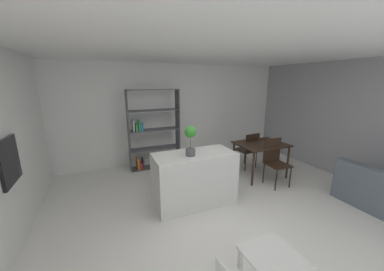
% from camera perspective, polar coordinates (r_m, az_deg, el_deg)
% --- Properties ---
extents(ground_plane, '(9.34, 9.34, 0.00)m').
position_cam_1_polar(ground_plane, '(3.72, 6.55, -20.67)').
color(ground_plane, silver).
extents(ceiling_slab, '(6.79, 5.81, 0.06)m').
position_cam_1_polar(ceiling_slab, '(3.10, 7.99, 22.77)').
color(ceiling_slab, white).
rests_on(ceiling_slab, ground_plane).
extents(back_partition, '(6.79, 0.06, 2.56)m').
position_cam_1_polar(back_partition, '(5.79, -7.18, 5.63)').
color(back_partition, white).
rests_on(back_partition, ground_plane).
extents(right_partition_gray, '(0.06, 5.81, 2.56)m').
position_cam_1_polar(right_partition_gray, '(5.64, 38.37, 2.49)').
color(right_partition_gray, '#9E9EA3').
rests_on(right_partition_gray, ground_plane).
extents(built_in_oven, '(0.06, 0.56, 0.58)m').
position_cam_1_polar(built_in_oven, '(3.49, -40.13, -5.15)').
color(built_in_oven, black).
rests_on(built_in_oven, ground_plane).
extents(kitchen_island, '(1.39, 0.66, 0.92)m').
position_cam_1_polar(kitchen_island, '(3.87, 0.61, -11.22)').
color(kitchen_island, silver).
rests_on(kitchen_island, ground_plane).
extents(potted_plant_on_island, '(0.19, 0.19, 0.49)m').
position_cam_1_polar(potted_plant_on_island, '(3.52, -0.44, -0.68)').
color(potted_plant_on_island, '#4C4C51').
rests_on(potted_plant_on_island, kitchen_island).
extents(open_bookshelf, '(1.24, 0.31, 1.94)m').
position_cam_1_polar(open_bookshelf, '(5.39, -10.64, 0.88)').
color(open_bookshelf, '#4C4C51').
rests_on(open_bookshelf, ground_plane).
extents(child_table, '(0.51, 0.52, 0.48)m').
position_cam_1_polar(child_table, '(2.57, 20.39, -28.83)').
color(child_table, white).
rests_on(child_table, ground_plane).
extents(dining_table, '(1.06, 0.83, 0.77)m').
position_cam_1_polar(dining_table, '(5.11, 17.60, -2.88)').
color(dining_table, black).
rests_on(dining_table, ground_plane).
extents(dining_chair_far, '(0.47, 0.50, 0.91)m').
position_cam_1_polar(dining_chair_far, '(5.49, 14.66, -3.14)').
color(dining_chair_far, black).
rests_on(dining_chair_far, ground_plane).
extents(dining_chair_near, '(0.43, 0.44, 0.96)m').
position_cam_1_polar(dining_chair_near, '(4.85, 20.84, -5.57)').
color(dining_chair_near, black).
rests_on(dining_chair_near, ground_plane).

